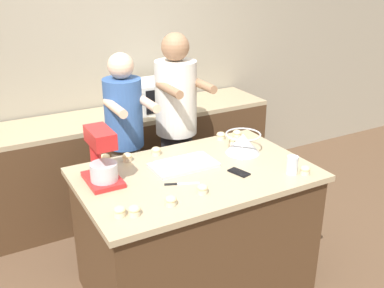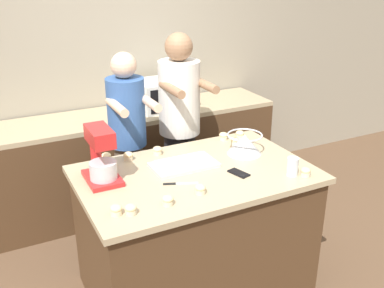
{
  "view_description": "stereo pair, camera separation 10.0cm",
  "coord_description": "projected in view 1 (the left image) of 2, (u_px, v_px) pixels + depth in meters",
  "views": [
    {
      "loc": [
        -1.31,
        -2.32,
        2.21
      ],
      "look_at": [
        0.0,
        0.05,
        1.1
      ],
      "focal_mm": 42.0,
      "sensor_mm": 36.0,
      "label": 1
    },
    {
      "loc": [
        -1.22,
        -2.37,
        2.21
      ],
      "look_at": [
        0.0,
        0.05,
        1.1
      ],
      "focal_mm": 42.0,
      "sensor_mm": 36.0,
      "label": 2
    }
  ],
  "objects": [
    {
      "name": "cupcake_3",
      "position": [
        120.0,
        211.0,
        2.43
      ],
      "size": [
        0.07,
        0.07,
        0.06
      ],
      "color": "beige",
      "rests_on": "island_counter"
    },
    {
      "name": "person_left",
      "position": [
        126.0,
        149.0,
        3.47
      ],
      "size": [
        0.31,
        0.48,
        1.61
      ],
      "color": "brown",
      "rests_on": "ground_plane"
    },
    {
      "name": "mixing_bowl",
      "position": [
        243.0,
        143.0,
        3.22
      ],
      "size": [
        0.26,
        0.26,
        0.15
      ],
      "color": "#BCBCC1",
      "rests_on": "island_counter"
    },
    {
      "name": "cupcake_4",
      "position": [
        127.0,
        157.0,
        3.1
      ],
      "size": [
        0.07,
        0.07,
        0.06
      ],
      "color": "beige",
      "rests_on": "island_counter"
    },
    {
      "name": "ground_plane",
      "position": [
        195.0,
        285.0,
        3.31
      ],
      "size": [
        16.0,
        16.0,
        0.0
      ],
      "primitive_type": "plane",
      "color": "brown"
    },
    {
      "name": "drinking_glass",
      "position": [
        292.0,
        165.0,
        2.91
      ],
      "size": [
        0.07,
        0.07,
        0.12
      ],
      "color": "silver",
      "rests_on": "island_counter"
    },
    {
      "name": "cupcake_1",
      "position": [
        105.0,
        158.0,
        3.08
      ],
      "size": [
        0.07,
        0.07,
        0.06
      ],
      "color": "beige",
      "rests_on": "island_counter"
    },
    {
      "name": "microwave_oven",
      "position": [
        158.0,
        95.0,
        4.15
      ],
      "size": [
        0.47,
        0.39,
        0.27
      ],
      "color": "silver",
      "rests_on": "back_counter"
    },
    {
      "name": "knife",
      "position": [
        180.0,
        184.0,
        2.79
      ],
      "size": [
        0.21,
        0.1,
        0.01
      ],
      "color": "#BCBCC1",
      "rests_on": "island_counter"
    },
    {
      "name": "baking_tray",
      "position": [
        184.0,
        164.0,
        3.02
      ],
      "size": [
        0.44,
        0.25,
        0.04
      ],
      "color": "#BCBCC1",
      "rests_on": "island_counter"
    },
    {
      "name": "back_wall",
      "position": [
        106.0,
        61.0,
        4.17
      ],
      "size": [
        10.0,
        0.06,
        2.7
      ],
      "color": "gray",
      "rests_on": "ground_plane"
    },
    {
      "name": "cupcake_10",
      "position": [
        305.0,
        170.0,
        2.91
      ],
      "size": [
        0.07,
        0.07,
        0.06
      ],
      "color": "beige",
      "rests_on": "island_counter"
    },
    {
      "name": "cupcake_9",
      "position": [
        156.0,
        151.0,
        3.2
      ],
      "size": [
        0.07,
        0.07,
        0.06
      ],
      "color": "beige",
      "rests_on": "island_counter"
    },
    {
      "name": "cupcake_2",
      "position": [
        202.0,
        189.0,
        2.67
      ],
      "size": [
        0.07,
        0.07,
        0.06
      ],
      "color": "beige",
      "rests_on": "island_counter"
    },
    {
      "name": "island_counter",
      "position": [
        195.0,
        231.0,
        3.13
      ],
      "size": [
        1.53,
        0.98,
        0.92
      ],
      "color": "#4C331E",
      "rests_on": "ground_plane"
    },
    {
      "name": "person_right",
      "position": [
        177.0,
        133.0,
        3.65
      ],
      "size": [
        0.34,
        0.51,
        1.72
      ],
      "color": "#232328",
      "rests_on": "ground_plane"
    },
    {
      "name": "cupcake_0",
      "position": [
        134.0,
        210.0,
        2.44
      ],
      "size": [
        0.07,
        0.07,
        0.06
      ],
      "color": "beige",
      "rests_on": "island_counter"
    },
    {
      "name": "back_counter",
      "position": [
        125.0,
        161.0,
        4.22
      ],
      "size": [
        2.8,
        0.6,
        0.93
      ],
      "color": "#4C331E",
      "rests_on": "ground_plane"
    },
    {
      "name": "cell_phone",
      "position": [
        239.0,
        172.0,
        2.93
      ],
      "size": [
        0.11,
        0.16,
        0.01
      ],
      "color": "black",
      "rests_on": "island_counter"
    },
    {
      "name": "cupcake_6",
      "position": [
        232.0,
        140.0,
        3.39
      ],
      "size": [
        0.07,
        0.07,
        0.06
      ],
      "color": "beige",
      "rests_on": "island_counter"
    },
    {
      "name": "cupcake_7",
      "position": [
        221.0,
        136.0,
        3.48
      ],
      "size": [
        0.07,
        0.07,
        0.06
      ],
      "color": "beige",
      "rests_on": "island_counter"
    },
    {
      "name": "cupcake_5",
      "position": [
        171.0,
        201.0,
        2.54
      ],
      "size": [
        0.07,
        0.07,
        0.06
      ],
      "color": "beige",
      "rests_on": "island_counter"
    },
    {
      "name": "cupcake_8",
      "position": [
        237.0,
        134.0,
        3.52
      ],
      "size": [
        0.07,
        0.07,
        0.06
      ],
      "color": "beige",
      "rests_on": "island_counter"
    },
    {
      "name": "stand_mixer",
      "position": [
        101.0,
        159.0,
        2.76
      ],
      "size": [
        0.2,
        0.3,
        0.36
      ],
      "color": "red",
      "rests_on": "island_counter"
    }
  ]
}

